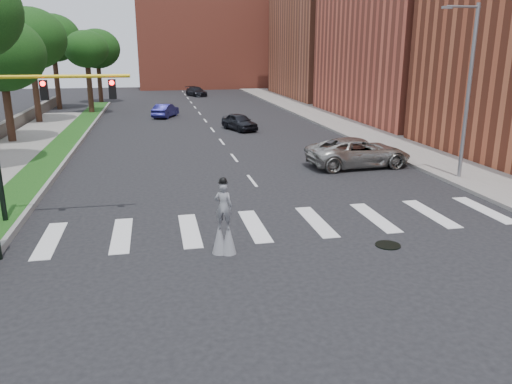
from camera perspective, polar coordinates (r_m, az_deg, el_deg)
The scene contains 19 objects.
ground_plane at distance 19.31m, azimuth 4.17°, elevation -4.62°, with size 160.00×160.00×0.00m, color black.
grass_median at distance 38.52m, azimuth -21.21°, elevation 4.95°, with size 2.00×60.00×0.25m, color #164212.
median_curb at distance 38.36m, azimuth -19.66°, elevation 5.08°, with size 0.20×60.00×0.28m, color gray.
sidewalk_right at distance 46.34m, azimuth 10.81°, elevation 7.40°, with size 5.00×90.00×0.18m, color gray.
manhole at distance 18.61m, azimuth 14.84°, elevation -5.89°, with size 0.90×0.90×0.04m, color black.
building_far at distance 76.38m, azimuth 9.60°, elevation 18.19°, with size 16.00×22.00×20.00m, color #A3563C.
building_backdrop at distance 96.04m, azimuth -5.25°, elevation 17.25°, with size 26.00×14.00×18.00m, color #BD513B.
streetlight at distance 28.34m, azimuth 23.00°, elevation 10.93°, with size 2.05×0.20×9.00m.
traffic_signal at distance 21.10m, azimuth -24.82°, elevation 7.36°, with size 5.30×0.23×6.20m.
stilt_performer at distance 17.03m, azimuth -3.70°, elevation -3.80°, with size 0.82×0.62×2.71m.
suv_crossing at distance 30.50m, azimuth 11.63°, elevation 4.47°, with size 2.87×6.22×1.73m, color #A3A09A.
car_near at distance 43.72m, azimuth -1.91°, elevation 8.01°, with size 1.70×4.23×1.44m, color black.
car_mid at distance 53.02m, azimuth -10.31°, elevation 9.14°, with size 1.48×4.25×1.40m, color navy.
car_far at distance 77.07m, azimuth -6.84°, elevation 11.34°, with size 1.92×4.73×1.37m, color black.
tree_3 at distance 41.26m, azimuth -27.14°, elevation 13.82°, with size 6.21×6.21×9.10m.
tree_4 at distance 51.66m, azimuth -24.46°, elevation 15.63°, with size 6.55×6.55×10.52m.
tree_5 at distance 63.55m, azimuth -22.25°, elevation 15.95°, with size 6.28×6.28×10.71m.
tree_6 at distance 57.16m, azimuth -18.82°, elevation 15.12°, with size 4.54×4.54×8.75m.
tree_7 at distance 69.67m, azimuth -17.72°, elevation 15.31°, with size 5.85×5.85×9.36m.
Camera 1 is at (-4.99, -17.38, 6.78)m, focal length 35.00 mm.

